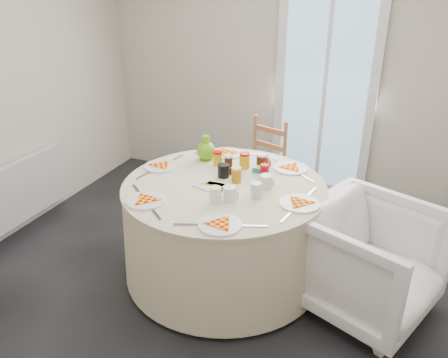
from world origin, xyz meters
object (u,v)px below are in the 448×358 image
(table, at_px, (224,230))
(wooden_chair, at_px, (258,166))
(green_pitcher, at_px, (206,147))
(radiator, at_px, (24,189))
(armchair, at_px, (369,260))

(table, height_order, wooden_chair, wooden_chair)
(table, distance_m, green_pitcher, 0.70)
(radiator, relative_size, green_pitcher, 4.96)
(table, height_order, armchair, armchair)
(radiator, bearing_deg, green_pitcher, 13.85)
(armchair, bearing_deg, green_pitcher, 96.67)
(wooden_chair, bearing_deg, armchair, -23.99)
(table, relative_size, armchair, 1.79)
(wooden_chair, bearing_deg, table, -66.61)
(green_pitcher, bearing_deg, table, -60.90)
(armchair, bearing_deg, wooden_chair, 69.20)
(radiator, relative_size, wooden_chair, 1.09)
(wooden_chair, xyz_separation_m, green_pitcher, (-0.25, -0.68, 0.40))
(table, relative_size, wooden_chair, 1.65)
(radiator, bearing_deg, armchair, -0.16)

